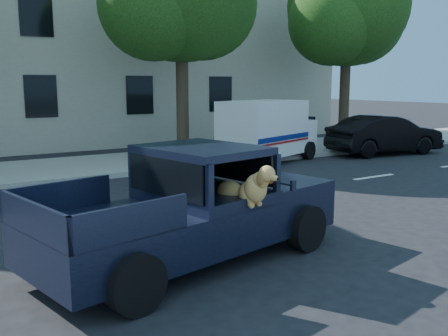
# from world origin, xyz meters

# --- Properties ---
(ground) EXTENTS (120.00, 120.00, 0.00)m
(ground) POSITION_xyz_m (0.00, 0.00, 0.00)
(ground) COLOR black
(ground) RESTS_ON ground
(far_sidewalk) EXTENTS (60.00, 4.00, 0.15)m
(far_sidewalk) POSITION_xyz_m (0.00, 9.20, 0.07)
(far_sidewalk) COLOR gray
(far_sidewalk) RESTS_ON ground
(lane_stripes) EXTENTS (21.60, 0.14, 0.01)m
(lane_stripes) POSITION_xyz_m (2.00, 3.40, 0.01)
(lane_stripes) COLOR silver
(lane_stripes) RESTS_ON ground
(street_tree_right) EXTENTS (6.00, 5.20, 8.60)m
(street_tree_right) POSITION_xyz_m (13.03, 9.62, 5.71)
(street_tree_right) COLOR #332619
(street_tree_right) RESTS_ON ground
(building_main) EXTENTS (26.00, 6.00, 9.00)m
(building_main) POSITION_xyz_m (3.00, 16.50, 4.50)
(building_main) COLOR beige
(building_main) RESTS_ON ground
(pickup_truck) EXTENTS (5.16, 2.94, 1.74)m
(pickup_truck) POSITION_xyz_m (0.14, 0.10, 0.59)
(pickup_truck) COLOR black
(pickup_truck) RESTS_ON ground
(mail_truck) EXTENTS (4.21, 2.98, 2.11)m
(mail_truck) POSITION_xyz_m (7.11, 7.38, 0.92)
(mail_truck) COLOR silver
(mail_truck) RESTS_ON ground
(parked_sedan) EXTENTS (2.21, 4.69, 1.49)m
(parked_sedan) POSITION_xyz_m (12.04, 6.47, 0.74)
(parked_sedan) COLOR black
(parked_sedan) RESTS_ON ground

